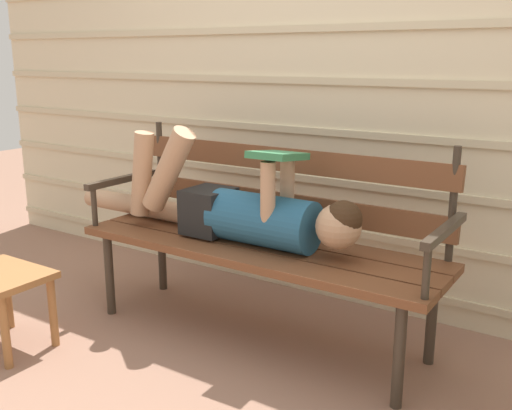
{
  "coord_description": "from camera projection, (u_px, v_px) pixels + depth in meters",
  "views": [
    {
      "loc": [
        1.39,
        -2.04,
        1.27
      ],
      "look_at": [
        0.0,
        0.07,
        0.63
      ],
      "focal_mm": 41.26,
      "sensor_mm": 36.0,
      "label": 1
    }
  ],
  "objects": [
    {
      "name": "reclining_person",
      "position": [
        236.0,
        209.0,
        2.67
      ],
      "size": [
        1.65,
        0.26,
        0.51
      ],
      "color": "#23567A"
    },
    {
      "name": "park_bench",
      "position": [
        265.0,
        230.0,
        2.69
      ],
      "size": [
        1.71,
        0.52,
        0.93
      ],
      "color": "brown",
      "rests_on": "ground"
    },
    {
      "name": "footstool",
      "position": [
        4.0,
        287.0,
        2.59
      ],
      "size": [
        0.42,
        0.3,
        0.36
      ],
      "color": "#9E6638",
      "rests_on": "ground"
    },
    {
      "name": "house_siding",
      "position": [
        325.0,
        81.0,
        2.99
      ],
      "size": [
        5.05,
        0.08,
        2.3
      ],
      "color": "beige",
      "rests_on": "ground"
    },
    {
      "name": "ground_plane",
      "position": [
        247.0,
        342.0,
        2.7
      ],
      "size": [
        12.0,
        12.0,
        0.0
      ],
      "primitive_type": "plane",
      "color": "#936B56"
    }
  ]
}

